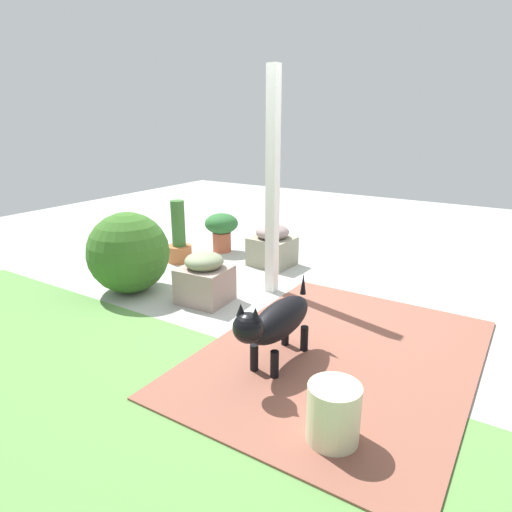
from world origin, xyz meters
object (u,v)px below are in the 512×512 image
object	(u,v)px
stone_planter_nearest	(272,246)
stone_planter_mid	(205,279)
terracotta_pot_tall	(179,240)
ceramic_urn	(333,414)
round_shrub	(128,253)
dog	(276,321)
terracotta_pot_broad	(222,228)
porch_pillar	(273,185)

from	to	relation	value
stone_planter_nearest	stone_planter_mid	bearing A→B (deg)	91.03
terracotta_pot_tall	ceramic_urn	distance (m)	3.39
round_shrub	ceramic_urn	world-z (taller)	round_shrub
terracotta_pot_tall	ceramic_urn	size ratio (longest dim) A/B	2.16
terracotta_pot_tall	ceramic_urn	bearing A→B (deg)	145.52
dog	ceramic_urn	bearing A→B (deg)	141.93
terracotta_pot_tall	stone_planter_nearest	bearing A→B (deg)	-153.80
terracotta_pot_broad	dog	distance (m)	2.84
stone_planter_mid	ceramic_urn	distance (m)	2.11
porch_pillar	terracotta_pot_tall	size ratio (longest dim) A/B	2.85
stone_planter_nearest	round_shrub	size ratio (longest dim) A/B	0.62
terracotta_pot_broad	stone_planter_mid	bearing A→B (deg)	121.23
terracotta_pot_broad	ceramic_urn	world-z (taller)	terracotta_pot_broad
round_shrub	terracotta_pot_broad	world-z (taller)	round_shrub
terracotta_pot_broad	dog	bearing A→B (deg)	134.29
stone_planter_mid	dog	xyz separation A→B (m)	(-1.13, 0.63, 0.11)
porch_pillar	terracotta_pot_tall	distance (m)	1.63
porch_pillar	dog	bearing A→B (deg)	121.84
terracotta_pot_broad	ceramic_urn	xyz separation A→B (m)	(-2.63, 2.54, -0.14)
terracotta_pot_broad	ceramic_urn	bearing A→B (deg)	135.99
dog	stone_planter_mid	bearing A→B (deg)	-29.11
stone_planter_mid	round_shrub	size ratio (longest dim) A/B	0.60
round_shrub	terracotta_pot_broad	size ratio (longest dim) A/B	1.61
porch_pillar	ceramic_urn	world-z (taller)	porch_pillar
terracotta_pot_tall	round_shrub	bearing A→B (deg)	102.99
porch_pillar	round_shrub	bearing A→B (deg)	32.67
porch_pillar	ceramic_urn	distance (m)	2.37
terracotta_pot_broad	dog	size ratio (longest dim) A/B	0.58
stone_planter_nearest	round_shrub	bearing A→B (deg)	62.21
porch_pillar	stone_planter_mid	world-z (taller)	porch_pillar
porch_pillar	terracotta_pot_broad	bearing A→B (deg)	-33.94
dog	ceramic_urn	size ratio (longest dim) A/B	2.48
porch_pillar	terracotta_pot_broad	size ratio (longest dim) A/B	4.27
porch_pillar	stone_planter_nearest	bearing A→B (deg)	-59.73
porch_pillar	stone_planter_mid	distance (m)	1.08
stone_planter_mid	terracotta_pot_broad	distance (m)	1.64
porch_pillar	dog	world-z (taller)	porch_pillar
stone_planter_mid	dog	bearing A→B (deg)	150.89
terracotta_pot_tall	terracotta_pot_broad	bearing A→B (deg)	-105.14
stone_planter_nearest	dog	xyz separation A→B (m)	(-1.16, 1.90, 0.11)
terracotta_pot_tall	terracotta_pot_broad	distance (m)	0.64
dog	ceramic_urn	xyz separation A→B (m)	(-0.64, 0.50, -0.17)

